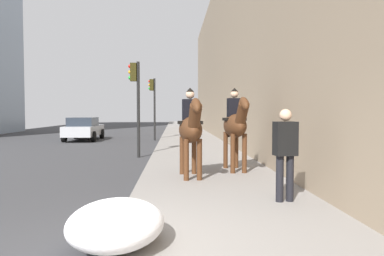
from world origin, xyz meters
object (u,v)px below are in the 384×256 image
pedestrian_greeting (285,149)px  car_near_lane (84,128)px  mounted_horse_near (191,128)px  traffic_light_far_curb (153,99)px  mounted_horse_far (235,124)px  traffic_light_near_curb (136,93)px

pedestrian_greeting → car_near_lane: 17.93m
mounted_horse_near → traffic_light_far_curb: traffic_light_far_curb is taller
mounted_horse_far → traffic_light_far_curb: traffic_light_far_curb is taller
mounted_horse_near → mounted_horse_far: size_ratio=0.97×
mounted_horse_far → traffic_light_near_curb: traffic_light_near_curb is taller
car_near_lane → traffic_light_far_curb: bearing=-94.2°
mounted_horse_near → car_near_lane: mounted_horse_near is taller
pedestrian_greeting → traffic_light_far_curb: bearing=4.0°
mounted_horse_far → traffic_light_near_curb: bearing=-146.2°
mounted_horse_near → traffic_light_near_curb: size_ratio=0.61×
car_near_lane → traffic_light_near_curb: bearing=-155.4°
pedestrian_greeting → traffic_light_far_curb: size_ratio=0.44×
traffic_light_far_curb → pedestrian_greeting: bearing=-168.2°
mounted_horse_near → mounted_horse_far: 1.61m
traffic_light_near_curb → traffic_light_far_curb: 8.45m
pedestrian_greeting → car_near_lane: pedestrian_greeting is taller
mounted_horse_near → pedestrian_greeting: bearing=27.7°
car_near_lane → traffic_light_near_curb: traffic_light_near_curb is taller
mounted_horse_near → mounted_horse_far: (0.96, -1.29, 0.06)m
pedestrian_greeting → traffic_light_near_curb: traffic_light_near_curb is taller
mounted_horse_far → traffic_light_far_curb: bearing=-170.7°
car_near_lane → traffic_light_far_curb: size_ratio=1.14×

